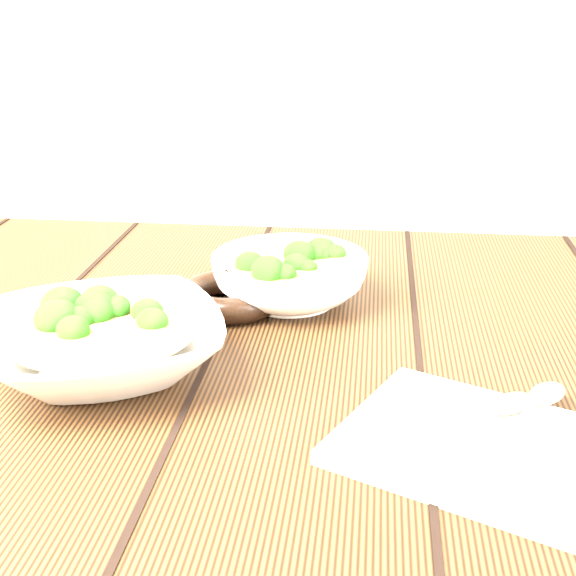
{
  "coord_description": "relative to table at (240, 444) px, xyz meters",
  "views": [
    {
      "loc": [
        0.13,
        -0.72,
        1.09
      ],
      "look_at": [
        0.05,
        0.02,
        0.8
      ],
      "focal_mm": 50.0,
      "sensor_mm": 36.0,
      "label": 1
    }
  ],
  "objects": [
    {
      "name": "spoon_left",
      "position": [
        0.23,
        -0.15,
        0.13
      ],
      "size": [
        0.12,
        0.14,
        0.01
      ],
      "color": "#A6A293",
      "rests_on": "napkin"
    },
    {
      "name": "soup_bowl_back",
      "position": [
        0.04,
        0.11,
        0.15
      ],
      "size": [
        0.2,
        0.2,
        0.06
      ],
      "color": "silver",
      "rests_on": "table"
    },
    {
      "name": "trivet",
      "position": [
        -0.02,
        0.08,
        0.13
      ],
      "size": [
        0.14,
        0.14,
        0.03
      ],
      "primitive_type": "torus",
      "rotation": [
        0.0,
        0.0,
        0.16
      ],
      "color": "black",
      "rests_on": "table"
    },
    {
      "name": "spoon_right",
      "position": [
        0.26,
        -0.13,
        0.13
      ],
      "size": [
        0.1,
        0.15,
        0.01
      ],
      "color": "#A6A293",
      "rests_on": "napkin"
    },
    {
      "name": "table",
      "position": [
        0.0,
        0.0,
        0.0
      ],
      "size": [
        1.2,
        0.8,
        0.75
      ],
      "color": "#37210F",
      "rests_on": "ground"
    },
    {
      "name": "napkin",
      "position": [
        0.22,
        -0.18,
        0.13
      ],
      "size": [
        0.25,
        0.23,
        0.01
      ],
      "primitive_type": "cube",
      "rotation": [
        0.0,
        0.0,
        -0.44
      ],
      "color": "beige",
      "rests_on": "table"
    },
    {
      "name": "soup_bowl_front",
      "position": [
        -0.11,
        -0.08,
        0.15
      ],
      "size": [
        0.29,
        0.29,
        0.06
      ],
      "color": "silver",
      "rests_on": "table"
    }
  ]
}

